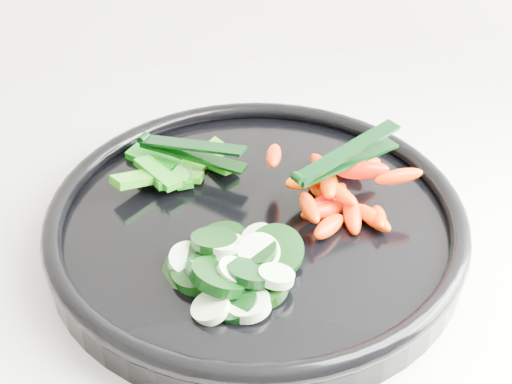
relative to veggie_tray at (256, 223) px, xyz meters
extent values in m
cylinder|color=black|center=(0.00, 0.00, -0.01)|extent=(0.40, 0.40, 0.02)
torus|color=black|center=(0.00, 0.00, 0.01)|extent=(0.40, 0.40, 0.02)
cylinder|color=black|center=(-0.04, -0.10, 0.01)|extent=(0.05, 0.05, 0.02)
cylinder|color=#DAEDBE|center=(-0.05, -0.10, 0.01)|extent=(0.04, 0.04, 0.02)
cylinder|color=black|center=(-0.04, -0.07, 0.01)|extent=(0.05, 0.05, 0.03)
cylinder|color=beige|center=(-0.05, -0.05, 0.01)|extent=(0.03, 0.04, 0.02)
cylinder|color=black|center=(-0.05, -0.06, 0.01)|extent=(0.04, 0.04, 0.02)
cylinder|color=beige|center=(-0.07, -0.05, 0.01)|extent=(0.04, 0.04, 0.02)
cylinder|color=black|center=(-0.01, -0.09, 0.01)|extent=(0.07, 0.07, 0.02)
cylinder|color=beige|center=(-0.03, -0.11, 0.01)|extent=(0.04, 0.04, 0.02)
cylinder|color=black|center=(-0.04, -0.03, 0.01)|extent=(0.07, 0.07, 0.03)
cylinder|color=beige|center=(-0.04, -0.05, 0.01)|extent=(0.05, 0.05, 0.02)
cylinder|color=black|center=(-0.06, -0.06, 0.01)|extent=(0.07, 0.07, 0.02)
cylinder|color=#E0F6C4|center=(-0.05, -0.06, 0.01)|extent=(0.05, 0.05, 0.02)
cylinder|color=black|center=(-0.06, -0.06, 0.01)|extent=(0.06, 0.06, 0.03)
cylinder|color=beige|center=(-0.06, -0.06, 0.01)|extent=(0.04, 0.04, 0.02)
cylinder|color=black|center=(-0.04, -0.04, 0.02)|extent=(0.05, 0.05, 0.02)
cylinder|color=#E1F5C4|center=(-0.03, -0.05, 0.02)|extent=(0.04, 0.04, 0.02)
cylinder|color=black|center=(-0.04, -0.08, 0.02)|extent=(0.05, 0.05, 0.03)
cylinder|color=#D7EDBD|center=(-0.03, -0.08, 0.02)|extent=(0.04, 0.04, 0.02)
cylinder|color=black|center=(0.01, -0.06, 0.02)|extent=(0.06, 0.06, 0.03)
cylinder|color=#E8FBC9|center=(-0.01, -0.06, 0.02)|extent=(0.05, 0.05, 0.03)
cylinder|color=black|center=(-0.01, -0.06, 0.02)|extent=(0.04, 0.04, 0.02)
cylinder|color=beige|center=(-0.01, -0.04, 0.02)|extent=(0.04, 0.04, 0.02)
cylinder|color=black|center=(-0.02, -0.08, 0.02)|extent=(0.06, 0.06, 0.02)
cylinder|color=beige|center=(0.00, -0.09, 0.02)|extent=(0.04, 0.04, 0.01)
ellipsoid|color=#F05100|center=(0.08, -0.02, 0.01)|extent=(0.02, 0.05, 0.03)
ellipsoid|color=#EE4600|center=(0.06, -0.01, 0.01)|extent=(0.05, 0.03, 0.02)
ellipsoid|color=#F45400|center=(0.10, -0.03, 0.01)|extent=(0.03, 0.05, 0.02)
ellipsoid|color=#FD0E00|center=(0.06, 0.02, 0.01)|extent=(0.03, 0.04, 0.02)
ellipsoid|color=#EB3400|center=(0.10, -0.03, 0.01)|extent=(0.02, 0.04, 0.02)
ellipsoid|color=#FF1700|center=(0.08, 0.01, 0.01)|extent=(0.04, 0.04, 0.02)
ellipsoid|color=#F82700|center=(0.06, -0.03, 0.01)|extent=(0.04, 0.04, 0.02)
ellipsoid|color=red|center=(0.07, 0.00, 0.01)|extent=(0.05, 0.04, 0.03)
ellipsoid|color=#E94600|center=(0.10, 0.06, 0.01)|extent=(0.04, 0.05, 0.03)
ellipsoid|color=#EB3C00|center=(0.08, 0.06, 0.01)|extent=(0.03, 0.05, 0.02)
ellipsoid|color=red|center=(0.04, -0.02, 0.03)|extent=(0.02, 0.05, 0.02)
ellipsoid|color=#FB5900|center=(0.09, 0.03, 0.03)|extent=(0.02, 0.05, 0.02)
ellipsoid|color=#FF5D00|center=(0.07, 0.01, 0.03)|extent=(0.03, 0.05, 0.03)
ellipsoid|color=#FF4E00|center=(0.07, 0.00, 0.03)|extent=(0.03, 0.04, 0.02)
ellipsoid|color=#FF5500|center=(0.05, 0.02, 0.03)|extent=(0.05, 0.03, 0.03)
ellipsoid|color=#FF4E00|center=(0.11, 0.04, 0.03)|extent=(0.04, 0.02, 0.02)
ellipsoid|color=#FF5000|center=(0.08, 0.02, 0.04)|extent=(0.05, 0.04, 0.03)
ellipsoid|color=#EF4800|center=(0.02, 0.04, 0.04)|extent=(0.02, 0.04, 0.02)
ellipsoid|color=#EF1D00|center=(0.10, 0.01, 0.04)|extent=(0.05, 0.03, 0.02)
ellipsoid|color=#F31D00|center=(0.13, -0.01, 0.04)|extent=(0.05, 0.02, 0.02)
cube|color=#13710A|center=(-0.06, 0.07, 0.01)|extent=(0.02, 0.05, 0.02)
cube|color=#256E0A|center=(-0.06, 0.08, 0.01)|extent=(0.04, 0.06, 0.03)
cube|color=#12730B|center=(-0.02, 0.09, 0.01)|extent=(0.04, 0.05, 0.02)
cube|color=#206B0A|center=(-0.06, 0.07, 0.01)|extent=(0.04, 0.03, 0.01)
cube|color=#21740B|center=(-0.04, 0.09, 0.01)|extent=(0.07, 0.06, 0.02)
cube|color=#09640D|center=(-0.08, 0.10, 0.01)|extent=(0.05, 0.05, 0.01)
cube|color=#1D6309|center=(-0.08, 0.08, 0.01)|extent=(0.03, 0.07, 0.03)
cube|color=#246B0A|center=(-0.10, 0.06, 0.02)|extent=(0.06, 0.04, 0.02)
cube|color=#136F0A|center=(-0.08, 0.07, 0.02)|extent=(0.04, 0.06, 0.01)
cylinder|color=black|center=(0.03, -0.01, 0.05)|extent=(0.01, 0.01, 0.01)
cube|color=black|center=(0.08, 0.01, 0.05)|extent=(0.11, 0.06, 0.00)
cube|color=black|center=(0.08, 0.01, 0.06)|extent=(0.11, 0.06, 0.02)
cylinder|color=black|center=(-0.09, 0.11, 0.03)|extent=(0.01, 0.01, 0.01)
cube|color=black|center=(-0.05, 0.08, 0.02)|extent=(0.10, 0.08, 0.00)
cube|color=black|center=(-0.05, 0.08, 0.04)|extent=(0.10, 0.08, 0.02)
camera|label=1|loc=(-0.09, -0.48, 0.41)|focal=50.00mm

